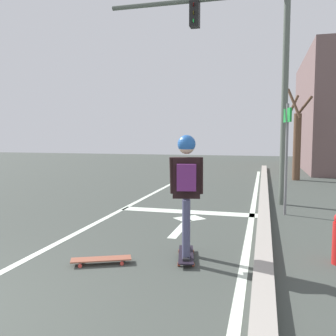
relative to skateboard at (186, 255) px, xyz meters
name	(u,v)px	position (x,y,z in m)	size (l,w,h in m)	color
lane_line_center	(124,208)	(-2.19, 3.12, -0.06)	(0.12, 20.00, 0.01)	silver
lane_line_curbside	(252,215)	(0.81, 3.12, -0.06)	(0.12, 20.00, 0.01)	silver
stop_bar	(188,212)	(-0.61, 3.13, -0.06)	(3.14, 0.40, 0.01)	silver
lane_arrow_stem	(181,228)	(-0.46, 1.64, -0.06)	(0.16, 1.40, 0.01)	silver
lane_arrow_head	(190,218)	(-0.46, 2.49, -0.06)	(0.56, 0.44, 0.01)	silver
curb_strip	(264,213)	(1.06, 3.12, 0.00)	(0.24, 24.00, 0.14)	#9F988F
skateboard	(186,255)	(0.00, 0.00, 0.00)	(0.37, 0.83, 0.08)	black
skater	(186,179)	(0.00, -0.02, 1.08)	(0.46, 0.62, 1.68)	#434463
spare_skateboard	(101,259)	(-1.08, -0.48, 0.00)	(0.82, 0.51, 0.08)	brown
traffic_signal_mast	(245,55)	(0.51, 4.63, 3.71)	(4.64, 0.34, 5.59)	#565F55
street_sign_post	(287,143)	(1.51, 3.41, 1.52)	(0.15, 0.44, 2.43)	slate
roadside_tree	(297,142)	(2.26, 10.07, 1.45)	(0.99, 1.01, 3.55)	brown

